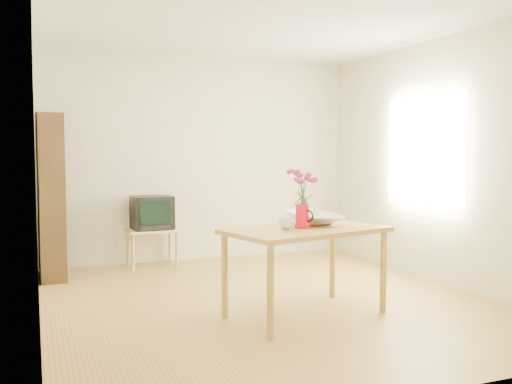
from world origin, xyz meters
name	(u,v)px	position (x,y,z in m)	size (l,w,h in m)	color
room	(271,162)	(0.03, 0.00, 1.30)	(4.50, 4.50, 4.50)	olive
table	(306,238)	(0.11, -0.57, 0.66)	(1.48, 1.06, 0.75)	#AD843B
tv_stand	(152,235)	(-0.70, 1.97, 0.39)	(0.60, 0.45, 0.46)	tan
bookshelf	(51,202)	(-1.85, 1.75, 0.84)	(0.28, 0.70, 1.80)	black
pitcher	(303,217)	(0.09, -0.55, 0.84)	(0.14, 0.21, 0.21)	red
flowers	(303,185)	(0.09, -0.55, 1.11)	(0.23, 0.23, 0.33)	#DA338F
mug	(286,224)	(-0.08, -0.59, 0.79)	(0.11, 0.11, 0.09)	white
bowl	(312,194)	(0.33, -0.25, 1.01)	(0.54, 0.54, 0.51)	white
teacup_a	(308,200)	(0.29, -0.25, 0.96)	(0.07, 0.07, 0.06)	white
teacup_b	(316,199)	(0.38, -0.23, 0.96)	(0.07, 0.07, 0.07)	white
television	(152,212)	(-0.70, 1.98, 0.66)	(0.48, 0.45, 0.40)	black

